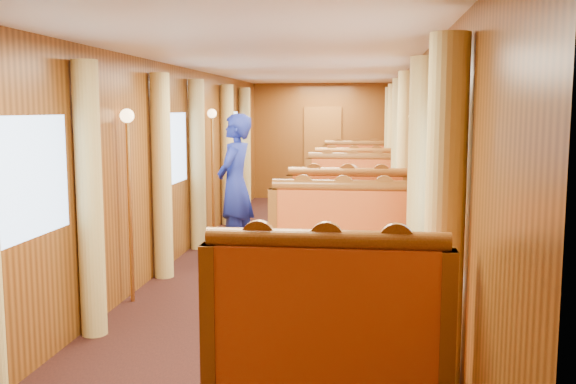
% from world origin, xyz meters
% --- Properties ---
extents(floor, '(3.00, 12.00, 0.01)m').
position_xyz_m(floor, '(0.00, 0.00, 0.00)').
color(floor, black).
rests_on(floor, ground).
extents(ceiling, '(3.00, 12.00, 0.01)m').
position_xyz_m(ceiling, '(0.00, 0.00, 2.50)').
color(ceiling, silver).
rests_on(ceiling, wall_left).
extents(wall_far, '(3.00, 0.01, 2.50)m').
position_xyz_m(wall_far, '(0.00, 6.00, 1.25)').
color(wall_far, brown).
rests_on(wall_far, floor).
extents(wall_near, '(3.00, 0.01, 2.50)m').
position_xyz_m(wall_near, '(0.00, -6.00, 1.25)').
color(wall_near, brown).
rests_on(wall_near, floor).
extents(wall_left, '(0.01, 12.00, 2.50)m').
position_xyz_m(wall_left, '(-1.50, 0.00, 1.25)').
color(wall_left, brown).
rests_on(wall_left, floor).
extents(wall_right, '(0.01, 12.00, 2.50)m').
position_xyz_m(wall_right, '(1.50, 0.00, 1.25)').
color(wall_right, brown).
rests_on(wall_right, floor).
extents(doorway_far, '(0.80, 0.04, 2.00)m').
position_xyz_m(doorway_far, '(0.00, 5.97, 1.00)').
color(doorway_far, brown).
rests_on(doorway_far, floor).
extents(table_near, '(1.05, 0.72, 0.75)m').
position_xyz_m(table_near, '(0.75, -3.50, 0.38)').
color(table_near, white).
rests_on(table_near, floor).
extents(banquette_near_aft, '(1.30, 0.55, 1.34)m').
position_xyz_m(banquette_near_aft, '(0.75, -2.49, 0.42)').
color(banquette_near_aft, '#B32D13').
rests_on(banquette_near_aft, floor).
extents(table_mid, '(1.05, 0.72, 0.75)m').
position_xyz_m(table_mid, '(0.75, 0.00, 0.38)').
color(table_mid, white).
rests_on(table_mid, floor).
extents(banquette_mid_fwd, '(1.30, 0.55, 1.34)m').
position_xyz_m(banquette_mid_fwd, '(0.75, -1.01, 0.42)').
color(banquette_mid_fwd, '#B32D13').
rests_on(banquette_mid_fwd, floor).
extents(banquette_mid_aft, '(1.30, 0.55, 1.34)m').
position_xyz_m(banquette_mid_aft, '(0.75, 1.01, 0.42)').
color(banquette_mid_aft, '#B32D13').
rests_on(banquette_mid_aft, floor).
extents(table_far, '(1.05, 0.72, 0.75)m').
position_xyz_m(table_far, '(0.75, 3.50, 0.38)').
color(table_far, white).
rests_on(table_far, floor).
extents(banquette_far_fwd, '(1.30, 0.55, 1.34)m').
position_xyz_m(banquette_far_fwd, '(0.75, 2.49, 0.42)').
color(banquette_far_fwd, '#B32D13').
rests_on(banquette_far_fwd, floor).
extents(banquette_far_aft, '(1.30, 0.55, 1.34)m').
position_xyz_m(banquette_far_aft, '(0.75, 4.51, 0.42)').
color(banquette_far_aft, '#B32D13').
rests_on(banquette_far_aft, floor).
extents(tea_tray, '(0.37, 0.30, 0.01)m').
position_xyz_m(tea_tray, '(0.68, -3.55, 0.76)').
color(tea_tray, silver).
rests_on(tea_tray, table_near).
extents(teapot_left, '(0.19, 0.14, 0.15)m').
position_xyz_m(teapot_left, '(0.57, -3.59, 0.83)').
color(teapot_left, silver).
rests_on(teapot_left, tea_tray).
extents(teapot_right, '(0.15, 0.12, 0.11)m').
position_xyz_m(teapot_right, '(0.75, -3.59, 0.80)').
color(teapot_right, silver).
rests_on(teapot_right, tea_tray).
extents(teapot_back, '(0.21, 0.18, 0.14)m').
position_xyz_m(teapot_back, '(0.68, -3.46, 0.82)').
color(teapot_back, silver).
rests_on(teapot_back, tea_tray).
extents(fruit_plate, '(0.23, 0.23, 0.05)m').
position_xyz_m(fruit_plate, '(1.07, -3.64, 0.77)').
color(fruit_plate, white).
rests_on(fruit_plate, table_near).
extents(cup_inboard, '(0.08, 0.08, 0.26)m').
position_xyz_m(cup_inboard, '(0.35, -3.38, 0.86)').
color(cup_inboard, white).
rests_on(cup_inboard, table_near).
extents(cup_outboard, '(0.08, 0.08, 0.26)m').
position_xyz_m(cup_outboard, '(0.46, -3.24, 0.86)').
color(cup_outboard, white).
rests_on(cup_outboard, table_near).
extents(rose_vase_mid, '(0.06, 0.06, 0.36)m').
position_xyz_m(rose_vase_mid, '(0.76, 0.02, 0.93)').
color(rose_vase_mid, silver).
rests_on(rose_vase_mid, table_mid).
extents(rose_vase_far, '(0.06, 0.06, 0.36)m').
position_xyz_m(rose_vase_far, '(0.73, 3.47, 0.93)').
color(rose_vase_far, silver).
rests_on(rose_vase_far, table_far).
extents(window_left_near, '(0.01, 1.20, 0.90)m').
position_xyz_m(window_left_near, '(-1.49, -3.50, 1.45)').
color(window_left_near, '#8BADD9').
rests_on(window_left_near, wall_left).
extents(curtain_left_near_b, '(0.22, 0.22, 2.35)m').
position_xyz_m(curtain_left_near_b, '(-1.38, -2.72, 1.18)').
color(curtain_left_near_b, '#DAC26F').
rests_on(curtain_left_near_b, floor).
extents(window_right_near, '(0.01, 1.20, 0.90)m').
position_xyz_m(window_right_near, '(1.49, -3.50, 1.45)').
color(window_right_near, '#8BADD9').
rests_on(window_right_near, wall_right).
extents(curtain_right_near_a, '(0.22, 0.22, 2.35)m').
position_xyz_m(curtain_right_near_a, '(1.38, -4.28, 1.18)').
color(curtain_right_near_a, '#DAC26F').
rests_on(curtain_right_near_a, floor).
extents(curtain_right_near_b, '(0.22, 0.22, 2.35)m').
position_xyz_m(curtain_right_near_b, '(1.38, -2.72, 1.18)').
color(curtain_right_near_b, '#DAC26F').
rests_on(curtain_right_near_b, floor).
extents(window_left_mid, '(0.01, 1.20, 0.90)m').
position_xyz_m(window_left_mid, '(-1.49, 0.00, 1.45)').
color(window_left_mid, '#8BADD9').
rests_on(window_left_mid, wall_left).
extents(curtain_left_mid_a, '(0.22, 0.22, 2.35)m').
position_xyz_m(curtain_left_mid_a, '(-1.38, -0.78, 1.18)').
color(curtain_left_mid_a, '#DAC26F').
rests_on(curtain_left_mid_a, floor).
extents(curtain_left_mid_b, '(0.22, 0.22, 2.35)m').
position_xyz_m(curtain_left_mid_b, '(-1.38, 0.78, 1.18)').
color(curtain_left_mid_b, '#DAC26F').
rests_on(curtain_left_mid_b, floor).
extents(window_right_mid, '(0.01, 1.20, 0.90)m').
position_xyz_m(window_right_mid, '(1.49, 0.00, 1.45)').
color(window_right_mid, '#8BADD9').
rests_on(window_right_mid, wall_right).
extents(curtain_right_mid_a, '(0.22, 0.22, 2.35)m').
position_xyz_m(curtain_right_mid_a, '(1.38, -0.78, 1.18)').
color(curtain_right_mid_a, '#DAC26F').
rests_on(curtain_right_mid_a, floor).
extents(curtain_right_mid_b, '(0.22, 0.22, 2.35)m').
position_xyz_m(curtain_right_mid_b, '(1.38, 0.78, 1.18)').
color(curtain_right_mid_b, '#DAC26F').
rests_on(curtain_right_mid_b, floor).
extents(window_left_far, '(0.01, 1.20, 0.90)m').
position_xyz_m(window_left_far, '(-1.49, 3.50, 1.45)').
color(window_left_far, '#8BADD9').
rests_on(window_left_far, wall_left).
extents(curtain_left_far_a, '(0.22, 0.22, 2.35)m').
position_xyz_m(curtain_left_far_a, '(-1.38, 2.72, 1.18)').
color(curtain_left_far_a, '#DAC26F').
rests_on(curtain_left_far_a, floor).
extents(curtain_left_far_b, '(0.22, 0.22, 2.35)m').
position_xyz_m(curtain_left_far_b, '(-1.38, 4.28, 1.18)').
color(curtain_left_far_b, '#DAC26F').
rests_on(curtain_left_far_b, floor).
extents(window_right_far, '(0.01, 1.20, 0.90)m').
position_xyz_m(window_right_far, '(1.49, 3.50, 1.45)').
color(window_right_far, '#8BADD9').
rests_on(window_right_far, wall_right).
extents(curtain_right_far_a, '(0.22, 0.22, 2.35)m').
position_xyz_m(curtain_right_far_a, '(1.38, 2.72, 1.18)').
color(curtain_right_far_a, '#DAC26F').
rests_on(curtain_right_far_a, floor).
extents(curtain_right_far_b, '(0.22, 0.22, 2.35)m').
position_xyz_m(curtain_right_far_b, '(1.38, 4.28, 1.18)').
color(curtain_right_far_b, '#DAC26F').
rests_on(curtain_right_far_b, floor).
extents(sconce_left_fore, '(0.14, 0.14, 1.95)m').
position_xyz_m(sconce_left_fore, '(-1.40, -1.75, 1.38)').
color(sconce_left_fore, '#BF8C3F').
rests_on(sconce_left_fore, floor).
extents(sconce_right_fore, '(0.14, 0.14, 1.95)m').
position_xyz_m(sconce_right_fore, '(1.40, -1.75, 1.38)').
color(sconce_right_fore, '#BF8C3F').
rests_on(sconce_right_fore, floor).
extents(sconce_left_aft, '(0.14, 0.14, 1.95)m').
position_xyz_m(sconce_left_aft, '(-1.40, 1.75, 1.38)').
color(sconce_left_aft, '#BF8C3F').
rests_on(sconce_left_aft, floor).
extents(sconce_right_aft, '(0.14, 0.14, 1.95)m').
position_xyz_m(sconce_right_aft, '(1.40, 1.75, 1.38)').
color(sconce_right_aft, '#BF8C3F').
rests_on(sconce_right_aft, floor).
extents(steward, '(0.56, 0.76, 1.89)m').
position_xyz_m(steward, '(-0.78, 0.46, 0.94)').
color(steward, navy).
rests_on(steward, floor).
extents(passenger, '(0.40, 0.44, 0.76)m').
position_xyz_m(passenger, '(0.75, 0.74, 0.74)').
color(passenger, beige).
rests_on(passenger, banquette_mid_aft).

